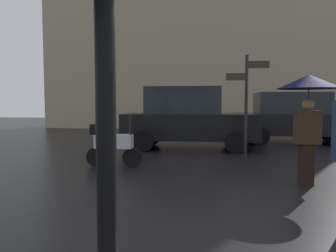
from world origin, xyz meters
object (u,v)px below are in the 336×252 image
at_px(parked_car_right, 294,117).
at_px(street_signpost, 246,97).
at_px(pedestrian_with_umbrella, 308,95).
at_px(parked_scooter, 112,144).
at_px(parked_car_left, 188,118).

relative_size(parked_car_right, street_signpost, 1.67).
relative_size(pedestrian_with_umbrella, street_signpost, 0.74).
relative_size(pedestrian_with_umbrella, parked_car_right, 0.44).
distance_m(parked_scooter, parked_car_left, 3.66).
height_order(pedestrian_with_umbrella, parked_scooter, pedestrian_with_umbrella).
relative_size(parked_scooter, street_signpost, 0.49).
relative_size(parked_scooter, parked_car_left, 0.31).
bearing_deg(pedestrian_with_umbrella, street_signpost, -114.07).
distance_m(parked_car_left, parked_car_right, 4.41).
bearing_deg(parked_scooter, parked_car_right, 60.44).
height_order(parked_scooter, parked_car_left, parked_car_left).
bearing_deg(parked_scooter, pedestrian_with_umbrella, 0.00).
bearing_deg(pedestrian_with_umbrella, parked_car_left, -104.97).
relative_size(parked_car_left, street_signpost, 1.60).
bearing_deg(parked_car_left, parked_scooter, -130.96).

